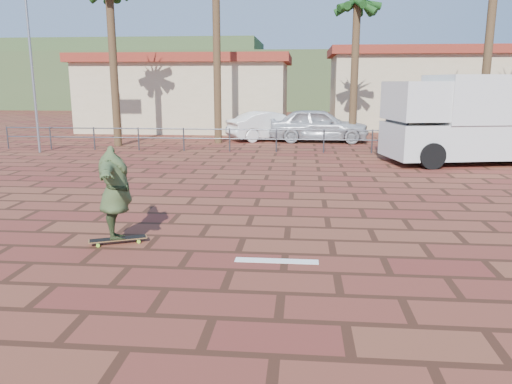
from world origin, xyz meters
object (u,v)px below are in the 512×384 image
at_px(longboard, 118,239).
at_px(campervan, 474,117).
at_px(car_white, 271,126).
at_px(car_silver, 319,125).
at_px(skateboarder, 115,193).

bearing_deg(longboard, campervan, 24.06).
height_order(longboard, car_white, car_white).
height_order(campervan, car_silver, campervan).
bearing_deg(campervan, car_white, 128.09).
xyz_separation_m(campervan, car_white, (-7.85, 6.61, -0.94)).
bearing_deg(longboard, car_white, 60.78).
distance_m(skateboarder, car_white, 17.14).
height_order(skateboarder, car_white, skateboarder).
bearing_deg(campervan, skateboarder, -144.39).
relative_size(campervan, car_white, 1.48).
relative_size(longboard, campervan, 0.16).
distance_m(campervan, car_silver, 8.21).
relative_size(campervan, car_silver, 1.33).
distance_m(car_silver, car_white, 2.48).
relative_size(longboard, car_silver, 0.21).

